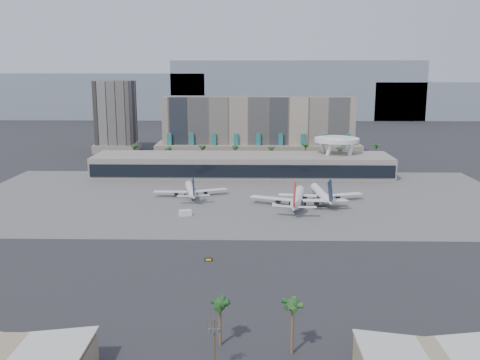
{
  "coord_description": "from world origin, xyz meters",
  "views": [
    {
      "loc": [
        5.25,
        -193.94,
        60.66
      ],
      "look_at": [
        0.27,
        40.0,
        11.77
      ],
      "focal_mm": 40.0,
      "sensor_mm": 36.0,
      "label": 1
    }
  ],
  "objects_px": {
    "service_vehicle_a": "(185,213)",
    "taxiway_sign": "(208,260)",
    "airliner_left": "(191,190)",
    "airliner_centre": "(297,198)",
    "service_vehicle_b": "(276,203)",
    "airliner_right": "(321,194)",
    "utility_pole": "(214,341)"
  },
  "relations": [
    {
      "from": "airliner_left",
      "to": "airliner_centre",
      "type": "height_order",
      "value": "airliner_centre"
    },
    {
      "from": "airliner_right",
      "to": "taxiway_sign",
      "type": "height_order",
      "value": "airliner_right"
    },
    {
      "from": "service_vehicle_a",
      "to": "service_vehicle_b",
      "type": "relative_size",
      "value": 1.54
    },
    {
      "from": "airliner_left",
      "to": "service_vehicle_a",
      "type": "xyz_separation_m",
      "value": [
        1.53,
        -34.54,
        -1.95
      ]
    },
    {
      "from": "service_vehicle_a",
      "to": "service_vehicle_b",
      "type": "distance_m",
      "value": 43.12
    },
    {
      "from": "service_vehicle_a",
      "to": "service_vehicle_b",
      "type": "height_order",
      "value": "service_vehicle_a"
    },
    {
      "from": "service_vehicle_a",
      "to": "taxiway_sign",
      "type": "xyz_separation_m",
      "value": [
        13.97,
        -53.69,
        -0.72
      ]
    },
    {
      "from": "service_vehicle_b",
      "to": "taxiway_sign",
      "type": "bearing_deg",
      "value": -100.53
    },
    {
      "from": "airliner_centre",
      "to": "airliner_right",
      "type": "bearing_deg",
      "value": 48.95
    },
    {
      "from": "airliner_right",
      "to": "taxiway_sign",
      "type": "bearing_deg",
      "value": -125.25
    },
    {
      "from": "utility_pole",
      "to": "airliner_right",
      "type": "height_order",
      "value": "airliner_right"
    },
    {
      "from": "airliner_left",
      "to": "airliner_centre",
      "type": "relative_size",
      "value": 0.82
    },
    {
      "from": "airliner_centre",
      "to": "service_vehicle_a",
      "type": "xyz_separation_m",
      "value": [
        -48.31,
        -16.3,
        -2.64
      ]
    },
    {
      "from": "airliner_centre",
      "to": "service_vehicle_b",
      "type": "relative_size",
      "value": 13.36
    },
    {
      "from": "airliner_left",
      "to": "service_vehicle_b",
      "type": "relative_size",
      "value": 10.95
    },
    {
      "from": "utility_pole",
      "to": "airliner_centre",
      "type": "xyz_separation_m",
      "value": [
        27.99,
        134.55,
        -3.24
      ]
    },
    {
      "from": "service_vehicle_b",
      "to": "taxiway_sign",
      "type": "distance_m",
      "value": 76.43
    },
    {
      "from": "airliner_left",
      "to": "taxiway_sign",
      "type": "relative_size",
      "value": 15.13
    },
    {
      "from": "airliner_left",
      "to": "service_vehicle_b",
      "type": "height_order",
      "value": "airliner_left"
    },
    {
      "from": "airliner_right",
      "to": "service_vehicle_a",
      "type": "distance_m",
      "value": 65.72
    },
    {
      "from": "airliner_centre",
      "to": "airliner_right",
      "type": "distance_m",
      "value": 15.52
    },
    {
      "from": "airliner_left",
      "to": "taxiway_sign",
      "type": "height_order",
      "value": "airliner_left"
    },
    {
      "from": "service_vehicle_a",
      "to": "airliner_centre",
      "type": "bearing_deg",
      "value": -1.01
    },
    {
      "from": "utility_pole",
      "to": "taxiway_sign",
      "type": "height_order",
      "value": "utility_pole"
    },
    {
      "from": "utility_pole",
      "to": "airliner_right",
      "type": "relative_size",
      "value": 0.29
    },
    {
      "from": "service_vehicle_a",
      "to": "taxiway_sign",
      "type": "height_order",
      "value": "service_vehicle_a"
    },
    {
      "from": "taxiway_sign",
      "to": "service_vehicle_a",
      "type": "bearing_deg",
      "value": 103.15
    },
    {
      "from": "airliner_left",
      "to": "taxiway_sign",
      "type": "xyz_separation_m",
      "value": [
        15.5,
        -88.23,
        -2.67
      ]
    },
    {
      "from": "airliner_right",
      "to": "taxiway_sign",
      "type": "xyz_separation_m",
      "value": [
        -46.22,
        -79.96,
        -3.03
      ]
    },
    {
      "from": "service_vehicle_b",
      "to": "service_vehicle_a",
      "type": "bearing_deg",
      "value": -145.99
    },
    {
      "from": "airliner_right",
      "to": "taxiway_sign",
      "type": "distance_m",
      "value": 92.41
    },
    {
      "from": "airliner_centre",
      "to": "service_vehicle_a",
      "type": "bearing_deg",
      "value": -152.4
    }
  ]
}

